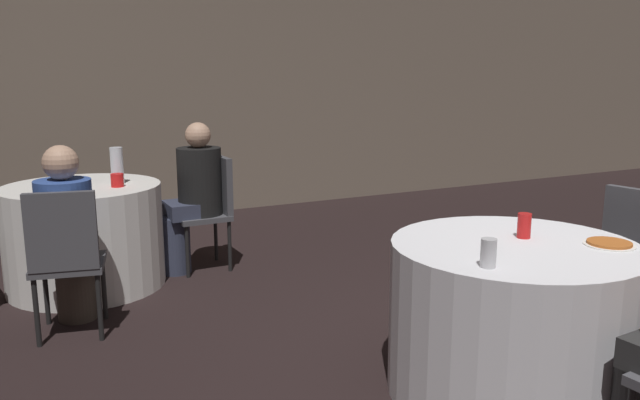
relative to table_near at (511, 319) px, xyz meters
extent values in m
plane|color=black|center=(0.21, 0.11, -0.38)|extent=(16.00, 16.00, 0.00)
cube|color=#7A6B5B|center=(0.21, 4.62, 1.02)|extent=(16.00, 0.06, 2.80)
cylinder|color=silver|center=(0.00, 0.00, 0.00)|extent=(1.17, 1.17, 0.75)
cylinder|color=white|center=(-1.66, 2.58, 0.00)|extent=(1.11, 1.11, 0.75)
cube|color=#47474C|center=(0.90, 0.13, 0.05)|extent=(0.46, 0.46, 0.04)
cube|color=#47474C|center=(1.07, 0.16, 0.30)|extent=(0.11, 0.38, 0.45)
cylinder|color=black|center=(0.75, -0.06, -0.17)|extent=(0.03, 0.03, 0.41)
cylinder|color=black|center=(0.70, 0.28, -0.17)|extent=(0.03, 0.03, 0.41)
cylinder|color=black|center=(1.04, 0.33, -0.17)|extent=(0.03, 0.03, 0.41)
cube|color=#47474C|center=(-0.78, 2.60, 0.05)|extent=(0.41, 0.41, 0.04)
cube|color=#47474C|center=(-0.60, 2.60, 0.30)|extent=(0.06, 0.38, 0.45)
cylinder|color=black|center=(-0.95, 2.43, -0.17)|extent=(0.03, 0.03, 0.41)
cylinder|color=black|center=(-0.95, 2.77, -0.17)|extent=(0.03, 0.03, 0.41)
cylinder|color=black|center=(-0.61, 2.43, -0.17)|extent=(0.03, 0.03, 0.41)
cylinder|color=black|center=(-0.61, 2.77, -0.17)|extent=(0.03, 0.03, 0.41)
cube|color=#47474C|center=(-1.84, 1.72, 0.05)|extent=(0.47, 0.47, 0.04)
cube|color=#47474C|center=(-1.87, 1.55, 0.30)|extent=(0.38, 0.13, 0.45)
cylinder|color=black|center=(-1.97, 1.93, -0.17)|extent=(0.03, 0.03, 0.41)
cylinder|color=black|center=(-1.64, 1.86, -0.17)|extent=(0.03, 0.03, 0.41)
cylinder|color=black|center=(-2.04, 1.59, -0.17)|extent=(0.03, 0.03, 0.41)
cylinder|color=black|center=(-1.71, 1.52, -0.17)|extent=(0.03, 0.03, 0.41)
cylinder|color=#33384C|center=(-1.00, 2.59, -0.15)|extent=(0.24, 0.24, 0.45)
cube|color=#33384C|center=(-0.89, 2.60, 0.12)|extent=(0.33, 0.33, 0.12)
cylinder|color=black|center=(-0.78, 2.60, 0.34)|extent=(0.34, 0.34, 0.53)
sphere|color=tan|center=(-0.78, 2.60, 0.70)|extent=(0.20, 0.20, 0.20)
cylinder|color=#4C4238|center=(-1.79, 1.94, -0.15)|extent=(0.24, 0.24, 0.45)
cube|color=#4C4238|center=(-1.81, 1.83, 0.12)|extent=(0.36, 0.38, 0.12)
cylinder|color=#33519E|center=(-1.84, 1.72, 0.32)|extent=(0.32, 0.32, 0.49)
sphere|color=tan|center=(-1.84, 1.72, 0.66)|extent=(0.20, 0.20, 0.20)
cylinder|color=white|center=(0.37, -0.22, 0.38)|extent=(0.23, 0.23, 0.01)
cylinder|color=#B25B23|center=(0.37, -0.22, 0.39)|extent=(0.20, 0.20, 0.01)
cylinder|color=red|center=(0.11, 0.07, 0.44)|extent=(0.07, 0.07, 0.12)
cylinder|color=silver|center=(-0.36, -0.22, 0.44)|extent=(0.07, 0.07, 0.12)
cylinder|color=silver|center=(-1.40, 2.54, 0.51)|extent=(0.09, 0.09, 0.27)
cylinder|color=red|center=(-1.43, 2.40, 0.42)|extent=(0.09, 0.09, 0.09)
camera|label=1|loc=(-2.10, -2.12, 1.17)|focal=35.00mm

